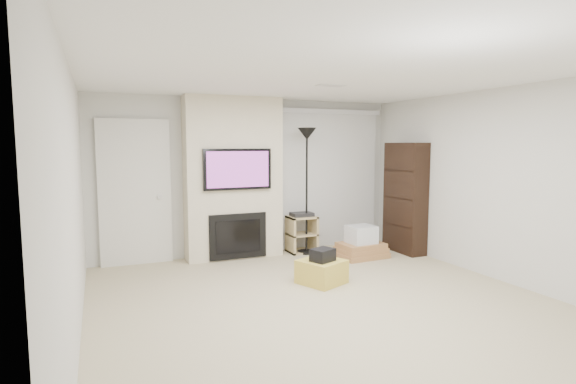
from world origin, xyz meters
name	(u,v)px	position (x,y,z in m)	size (l,w,h in m)	color
floor	(331,307)	(0.00, 0.00, 0.00)	(5.00, 5.50, 0.00)	tan
ceiling	(333,74)	(0.00, 0.00, 2.50)	(5.00, 5.50, 0.00)	white
wall_back	(251,177)	(0.00, 2.75, 1.25)	(5.00, 2.50, 0.00)	silver
wall_left	(73,206)	(-2.50, 0.00, 1.25)	(5.50, 2.50, 0.00)	silver
wall_right	(503,185)	(2.50, 0.00, 1.25)	(5.50, 2.50, 0.00)	silver
hvac_vent	(330,86)	(0.40, 0.80, 2.50)	(0.35, 0.18, 0.01)	silver
ottoman	(322,272)	(0.30, 0.80, 0.15)	(0.50, 0.50, 0.30)	gold
black_bag	(323,255)	(0.29, 0.75, 0.38)	(0.28, 0.22, 0.16)	black
fireplace_wall	(234,179)	(-0.35, 2.54, 1.24)	(1.50, 0.47, 2.50)	beige
entry_door	(135,194)	(-1.80, 2.71, 1.05)	(1.02, 0.11, 2.14)	silver
vertical_blinds	(328,173)	(1.40, 2.70, 1.27)	(1.98, 0.10, 2.37)	silver
floor_lamp	(307,155)	(0.81, 2.33, 1.60)	(0.30, 0.30, 2.04)	black
av_stand	(302,231)	(0.76, 2.42, 0.35)	(0.45, 0.38, 0.66)	tan
box_stack	(361,245)	(1.48, 1.74, 0.19)	(0.78, 0.61, 0.50)	#AB7647
bookshelf	(405,198)	(2.34, 1.78, 0.90)	(0.30, 0.80, 1.80)	black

